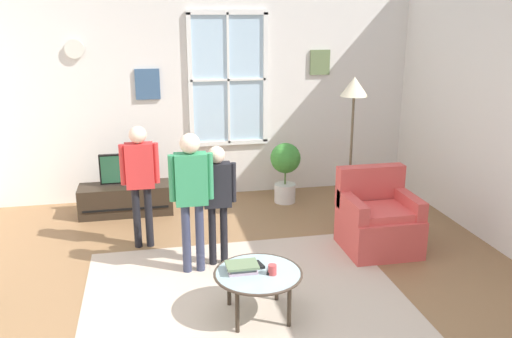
# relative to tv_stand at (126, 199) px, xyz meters

# --- Properties ---
(ground_plane) EXTENTS (6.45, 6.91, 0.02)m
(ground_plane) POSITION_rel_tv_stand_xyz_m (1.07, -2.61, -0.20)
(ground_plane) COLOR olive
(back_wall) EXTENTS (5.85, 0.17, 2.99)m
(back_wall) POSITION_rel_tv_stand_xyz_m (1.08, 0.61, 1.31)
(back_wall) COLOR silver
(back_wall) RESTS_ON ground_plane
(area_rug) EXTENTS (2.89, 2.24, 0.01)m
(area_rug) POSITION_rel_tv_stand_xyz_m (1.10, -2.31, -0.19)
(area_rug) COLOR #C6B29E
(area_rug) RESTS_ON ground_plane
(tv_stand) EXTENTS (1.17, 0.44, 0.38)m
(tv_stand) POSITION_rel_tv_stand_xyz_m (0.00, 0.00, 0.00)
(tv_stand) COLOR #2D2319
(tv_stand) RESTS_ON ground_plane
(television) EXTENTS (0.60, 0.08, 0.41)m
(television) POSITION_rel_tv_stand_xyz_m (0.00, -0.00, 0.41)
(television) COLOR #4C4C4C
(television) RESTS_ON tv_stand
(armchair) EXTENTS (0.76, 0.74, 0.87)m
(armchair) POSITION_rel_tv_stand_xyz_m (2.72, -1.64, 0.14)
(armchair) COLOR #D14C47
(armchair) RESTS_ON ground_plane
(coffee_table) EXTENTS (0.75, 0.75, 0.41)m
(coffee_table) POSITION_rel_tv_stand_xyz_m (1.16, -2.71, 0.19)
(coffee_table) COLOR #99B2B7
(coffee_table) RESTS_ON ground_plane
(book_stack) EXTENTS (0.27, 0.20, 0.07)m
(book_stack) POSITION_rel_tv_stand_xyz_m (1.04, -2.66, 0.25)
(book_stack) COLOR #BFA3BA
(book_stack) RESTS_ON coffee_table
(cup) EXTENTS (0.07, 0.07, 0.09)m
(cup) POSITION_rel_tv_stand_xyz_m (1.27, -2.77, 0.26)
(cup) COLOR #BF3F3F
(cup) RESTS_ON coffee_table
(remote_near_books) EXTENTS (0.07, 0.15, 0.02)m
(remote_near_books) POSITION_rel_tv_stand_xyz_m (1.20, -2.59, 0.23)
(remote_near_books) COLOR black
(remote_near_books) RESTS_ON coffee_table
(remote_near_cup) EXTENTS (0.10, 0.14, 0.02)m
(remote_near_cup) POSITION_rel_tv_stand_xyz_m (1.27, -2.72, 0.23)
(remote_near_cup) COLOR black
(remote_near_cup) RESTS_ON coffee_table
(person_red_shirt) EXTENTS (0.41, 0.19, 1.36)m
(person_red_shirt) POSITION_rel_tv_stand_xyz_m (0.22, -1.08, 0.66)
(person_red_shirt) COLOR black
(person_red_shirt) RESTS_ON ground_plane
(person_green_shirt) EXTENTS (0.43, 0.19, 1.41)m
(person_green_shirt) POSITION_rel_tv_stand_xyz_m (0.70, -1.78, 0.70)
(person_green_shirt) COLOR #333851
(person_green_shirt) RESTS_ON ground_plane
(person_black_shirt) EXTENTS (0.38, 0.17, 1.25)m
(person_black_shirt) POSITION_rel_tv_stand_xyz_m (0.97, -1.67, 0.59)
(person_black_shirt) COLOR black
(person_black_shirt) RESTS_ON ground_plane
(potted_plant_by_window) EXTENTS (0.41, 0.41, 0.82)m
(potted_plant_by_window) POSITION_rel_tv_stand_xyz_m (2.11, 0.01, 0.31)
(potted_plant_by_window) COLOR silver
(potted_plant_by_window) RESTS_ON ground_plane
(floor_lamp) EXTENTS (0.32, 0.32, 1.80)m
(floor_lamp) POSITION_rel_tv_stand_xyz_m (2.65, -0.94, 1.32)
(floor_lamp) COLOR black
(floor_lamp) RESTS_ON ground_plane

